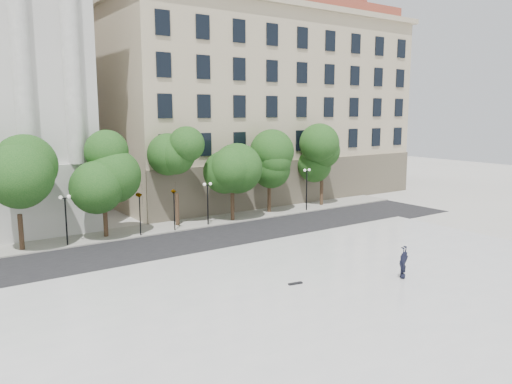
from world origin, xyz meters
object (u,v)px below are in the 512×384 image
traffic_light_west (139,192)px  skateboard (295,283)px  traffic_light_east (174,189)px  person_lying (403,274)px

traffic_light_west → skateboard: traffic_light_west is taller
traffic_light_east → skateboard: 17.51m
traffic_light_west → person_lying: (8.16, -20.06, -3.03)m
traffic_light_west → traffic_light_east: size_ratio=1.01×
traffic_light_west → person_lying: bearing=-67.9°
person_lying → skateboard: person_lying is taller
traffic_light_west → traffic_light_east: (3.09, 0.00, -0.05)m
traffic_light_east → skateboard: (-0.74, -17.19, -3.21)m
traffic_light_west → traffic_light_east: bearing=0.0°
traffic_light_west → traffic_light_east: 3.09m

